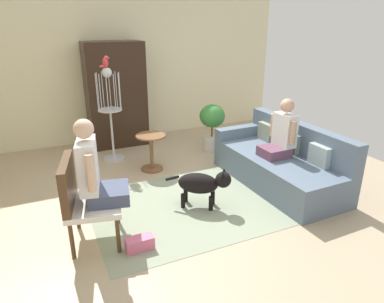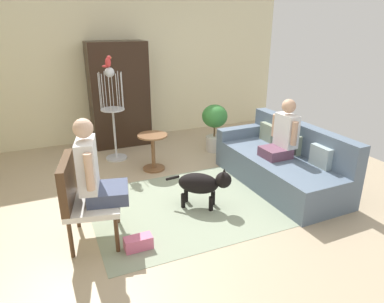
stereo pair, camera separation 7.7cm
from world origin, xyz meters
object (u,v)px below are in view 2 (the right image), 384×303
Objects in this scene: person_on_couch at (283,134)px; dog at (203,183)px; armchair at (81,194)px; handbag at (138,243)px; person_on_armchair at (94,170)px; bird_cage_stand at (113,115)px; parrot at (108,62)px; armoire_cabinet at (119,95)px; potted_plant at (215,122)px; round_end_table at (153,150)px; couch at (281,164)px.

dog is (-1.30, -0.15, -0.44)m from person_on_couch.
armchair is 0.79m from handbag.
bird_cage_stand is at bearing 73.93° from person_on_armchair.
bird_cage_stand is (-1.97, 1.94, 0.01)m from person_on_couch.
parrot is (0.65, 2.27, 0.82)m from person_on_armchair.
dog is 2.43× the size of handbag.
parrot is 0.09× the size of armoire_cabinet.
person_on_armchair is 3.06× the size of handbag.
handbag is at bearing -131.68° from potted_plant.
person_on_couch is 2.65m from person_on_armchair.
person_on_couch is at bearing -39.48° from round_end_table.
round_end_table is at bearing 141.92° from couch.
couch is at bearing -43.44° from parrot.
armoire_cabinet is (0.93, 3.03, 0.14)m from person_on_armchair.
person_on_armchair is at bearing -105.84° from parrot.
bird_cage_stand is (-2.01, 1.92, 0.47)m from couch.
couch reaches higher than handbag.
armchair is 2.39m from bird_cage_stand.
dog is at bearing 7.78° from person_on_armchair.
person_on_armchair reaches higher than person_on_couch.
round_end_table is at bearing 54.85° from person_on_armchair.
person_on_couch is at bearing -44.61° from bird_cage_stand.
couch is 1.64m from potted_plant.
bird_cage_stand is 1.78m from potted_plant.
person_on_couch is 2.91m from parrot.
couch is 2.22× the size of armchair.
round_end_table is at bearing 50.67° from armchair.
armchair is at bearing 140.87° from handbag.
bird_cage_stand is 0.87m from parrot.
potted_plant is at bearing 16.42° from round_end_table.
handbag is at bearing -47.52° from person_on_armchair.
bird_cage_stand reaches higher than round_end_table.
dog is at bearing -72.31° from bird_cage_stand.
person_on_couch reaches higher than handbag.
person_on_armchair is (-2.63, -0.33, 0.05)m from person_on_couch.
armchair is at bearing -174.32° from dog.
parrot is at bearing 136.56° from couch.
person_on_couch is at bearing -147.23° from couch.
dog is at bearing -82.21° from armoire_cabinet.
dog is at bearing -120.98° from potted_plant.
parrot is at bearing 70.37° from armchair.
armchair reaches higher than potted_plant.
couch reaches higher than potted_plant.
couch is 2.60× the size of person_on_couch.
potted_plant is (-0.28, 1.60, 0.23)m from couch.
person_on_couch is 0.91× the size of person_on_armchair.
person_on_armchair reaches higher than handbag.
bird_cage_stand reaches higher than person_on_couch.
couch is 1.11× the size of armoire_cabinet.
potted_plant is (2.39, 1.95, -0.28)m from person_on_armchair.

